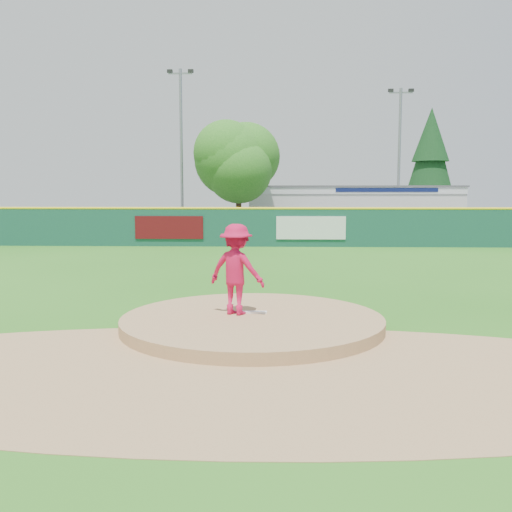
{
  "coord_description": "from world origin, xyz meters",
  "views": [
    {
      "loc": [
        0.53,
        -11.75,
        2.84
      ],
      "look_at": [
        0.0,
        2.0,
        1.3
      ],
      "focal_mm": 40.0,
      "sensor_mm": 36.0,
      "label": 1
    }
  ],
  "objects_px": {
    "pool_building_grp": "(350,208)",
    "conifer_tree": "(430,159)",
    "light_pole_right": "(399,153)",
    "deciduous_tree": "(239,165)",
    "playground_slide": "(29,224)",
    "van": "(370,230)",
    "pitcher": "(236,269)",
    "light_pole_left": "(181,144)"
  },
  "relations": [
    {
      "from": "pool_building_grp",
      "to": "conifer_tree",
      "type": "xyz_separation_m",
      "value": [
        7.0,
        4.01,
        3.88
      ]
    },
    {
      "from": "pool_building_grp",
      "to": "conifer_tree",
      "type": "relative_size",
      "value": 1.6
    },
    {
      "from": "pool_building_grp",
      "to": "light_pole_right",
      "type": "height_order",
      "value": "light_pole_right"
    },
    {
      "from": "deciduous_tree",
      "to": "light_pole_right",
      "type": "bearing_deg",
      "value": 19.98
    },
    {
      "from": "light_pole_right",
      "to": "playground_slide",
      "type": "bearing_deg",
      "value": -166.71
    },
    {
      "from": "playground_slide",
      "to": "light_pole_right",
      "type": "height_order",
      "value": "light_pole_right"
    },
    {
      "from": "playground_slide",
      "to": "deciduous_tree",
      "type": "distance_m",
      "value": 13.67
    },
    {
      "from": "van",
      "to": "pitcher",
      "type": "bearing_deg",
      "value": 154.83
    },
    {
      "from": "conifer_tree",
      "to": "light_pole_left",
      "type": "bearing_deg",
      "value": -154.65
    },
    {
      "from": "playground_slide",
      "to": "light_pole_left",
      "type": "relative_size",
      "value": 0.28
    },
    {
      "from": "van",
      "to": "light_pole_left",
      "type": "bearing_deg",
      "value": 52.72
    },
    {
      "from": "pool_building_grp",
      "to": "playground_slide",
      "type": "xyz_separation_m",
      "value": [
        -21.05,
        -8.67,
        -0.8
      ]
    },
    {
      "from": "pitcher",
      "to": "light_pole_right",
      "type": "relative_size",
      "value": 0.19
    },
    {
      "from": "pitcher",
      "to": "playground_slide",
      "type": "height_order",
      "value": "pitcher"
    },
    {
      "from": "deciduous_tree",
      "to": "light_pole_right",
      "type": "xyz_separation_m",
      "value": [
        11.0,
        4.0,
        0.99
      ]
    },
    {
      "from": "pitcher",
      "to": "light_pole_left",
      "type": "xyz_separation_m",
      "value": [
        -5.65,
        26.8,
        4.84
      ]
    },
    {
      "from": "pool_building_grp",
      "to": "playground_slide",
      "type": "bearing_deg",
      "value": -157.61
    },
    {
      "from": "light_pole_left",
      "to": "deciduous_tree",
      "type": "bearing_deg",
      "value": -26.57
    },
    {
      "from": "deciduous_tree",
      "to": "conifer_tree",
      "type": "xyz_separation_m",
      "value": [
        15.0,
        11.0,
        0.99
      ]
    },
    {
      "from": "van",
      "to": "light_pole_left",
      "type": "distance_m",
      "value": 14.42
    },
    {
      "from": "deciduous_tree",
      "to": "light_pole_left",
      "type": "height_order",
      "value": "light_pole_left"
    },
    {
      "from": "van",
      "to": "light_pole_right",
      "type": "xyz_separation_m",
      "value": [
        3.25,
        8.46,
        4.81
      ]
    },
    {
      "from": "deciduous_tree",
      "to": "light_pole_left",
      "type": "xyz_separation_m",
      "value": [
        -4.0,
        2.0,
        1.5
      ]
    },
    {
      "from": "van",
      "to": "pool_building_grp",
      "type": "distance_m",
      "value": 11.49
    },
    {
      "from": "conifer_tree",
      "to": "pool_building_grp",
      "type": "bearing_deg",
      "value": -150.22
    },
    {
      "from": "pitcher",
      "to": "deciduous_tree",
      "type": "relative_size",
      "value": 0.26
    },
    {
      "from": "van",
      "to": "playground_slide",
      "type": "distance_m",
      "value": 20.98
    },
    {
      "from": "van",
      "to": "deciduous_tree",
      "type": "distance_m",
      "value": 9.72
    },
    {
      "from": "pool_building_grp",
      "to": "pitcher",
      "type": "bearing_deg",
      "value": -101.29
    },
    {
      "from": "playground_slide",
      "to": "light_pole_left",
      "type": "bearing_deg",
      "value": 22.12
    },
    {
      "from": "pitcher",
      "to": "light_pole_right",
      "type": "xyz_separation_m",
      "value": [
        9.35,
        28.8,
        4.33
      ]
    },
    {
      "from": "pool_building_grp",
      "to": "light_pole_right",
      "type": "bearing_deg",
      "value": -44.95
    },
    {
      "from": "pool_building_grp",
      "to": "light_pole_left",
      "type": "xyz_separation_m",
      "value": [
        -12.0,
        -4.99,
        4.39
      ]
    },
    {
      "from": "conifer_tree",
      "to": "light_pole_right",
      "type": "xyz_separation_m",
      "value": [
        -4.0,
        -7.0,
        0.0
      ]
    },
    {
      "from": "conifer_tree",
      "to": "pitcher",
      "type": "bearing_deg",
      "value": -110.45
    },
    {
      "from": "playground_slide",
      "to": "light_pole_left",
      "type": "xyz_separation_m",
      "value": [
        9.05,
        3.68,
        5.19
      ]
    },
    {
      "from": "light_pole_left",
      "to": "light_pole_right",
      "type": "xyz_separation_m",
      "value": [
        15.0,
        2.0,
        -0.51
      ]
    },
    {
      "from": "pool_building_grp",
      "to": "deciduous_tree",
      "type": "distance_m",
      "value": 11.01
    },
    {
      "from": "pool_building_grp",
      "to": "deciduous_tree",
      "type": "relative_size",
      "value": 2.07
    },
    {
      "from": "conifer_tree",
      "to": "light_pole_right",
      "type": "bearing_deg",
      "value": -119.74
    },
    {
      "from": "conifer_tree",
      "to": "playground_slide",
      "type": "bearing_deg",
      "value": -155.68
    },
    {
      "from": "conifer_tree",
      "to": "light_pole_right",
      "type": "relative_size",
      "value": 0.95
    }
  ]
}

